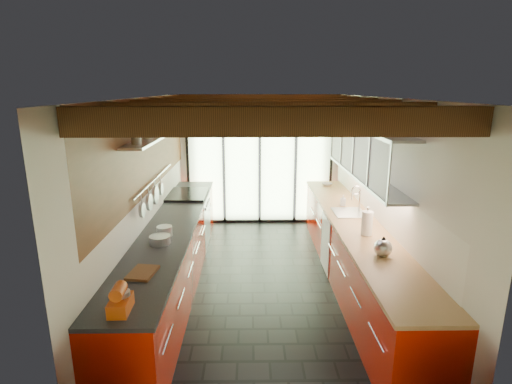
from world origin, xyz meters
TOP-DOWN VIEW (x-y plane):
  - ground at (0.00, 0.00)m, footprint 5.50×5.50m
  - room_shell at (0.00, 0.00)m, footprint 5.50×5.50m
  - ceiling_beams at (-0.00, 0.38)m, footprint 3.14×5.06m
  - glass_door at (0.00, 2.69)m, footprint 2.95×0.10m
  - left_counter at (-1.28, 0.00)m, footprint 0.68×5.00m
  - range_stove at (-1.28, 1.45)m, footprint 0.66×0.90m
  - right_counter at (1.27, 0.00)m, footprint 0.68×5.00m
  - sink_assembly at (1.29, 0.40)m, footprint 0.45×0.52m
  - upper_cabinets_right at (1.43, 0.30)m, footprint 0.34×3.00m
  - left_wall_fixtures at (-1.47, 0.14)m, footprint 0.28×2.60m
  - stand_mixer at (-1.27, -2.24)m, footprint 0.17×0.28m
  - pot_large at (-1.27, -0.49)m, footprint 0.26×0.26m
  - pot_small at (-1.27, -0.76)m, footprint 0.33×0.33m
  - cutting_board at (-1.27, -1.56)m, footprint 0.29×0.37m
  - kettle at (1.27, -1.15)m, footprint 0.25×0.27m
  - paper_towel at (1.27, -0.51)m, footprint 0.14×0.14m
  - soap_bottle at (1.27, 0.80)m, footprint 0.09×0.09m
  - bowl at (1.27, 2.14)m, footprint 0.25×0.25m

SIDE VIEW (x-z plane):
  - ground at x=0.00m, z-range 0.00..0.00m
  - right_counter at x=1.27m, z-range 0.00..0.92m
  - left_counter at x=-1.28m, z-range 0.00..0.92m
  - range_stove at x=-1.28m, z-range -0.01..0.96m
  - cutting_board at x=-1.27m, z-range 0.92..0.95m
  - bowl at x=1.27m, z-range 0.92..0.97m
  - sink_assembly at x=1.29m, z-range 0.75..1.17m
  - pot_small at x=-1.27m, z-range 0.92..1.02m
  - pot_large at x=-1.27m, z-range 0.92..1.04m
  - soap_bottle at x=1.27m, z-range 0.92..1.09m
  - stand_mixer at x=-1.27m, z-range 0.89..1.14m
  - kettle at x=1.27m, z-range 0.91..1.14m
  - paper_towel at x=1.27m, z-range 0.89..1.26m
  - room_shell at x=0.00m, z-range -1.10..4.40m
  - glass_door at x=0.00m, z-range 0.21..3.11m
  - upper_cabinets_right at x=1.43m, z-range 0.35..3.35m
  - left_wall_fixtures at x=-1.47m, z-range 1.40..2.36m
  - ceiling_beams at x=0.00m, z-range 0.01..4.91m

